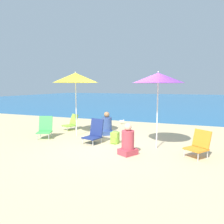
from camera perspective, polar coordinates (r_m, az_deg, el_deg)
name	(u,v)px	position (r m, az deg, el deg)	size (l,w,h in m)	color
ground_plane	(116,146)	(6.87, 1.17, -8.95)	(60.00, 60.00, 0.00)	#D1BA89
sea_water	(179,100)	(31.12, 17.01, 3.11)	(60.00, 40.00, 0.01)	#23669E
beach_umbrella_purple	(158,78)	(6.55, 11.96, 8.69)	(1.52, 1.52, 2.29)	white
beach_umbrella_yellow	(75,78)	(8.21, -9.52, 8.80)	(1.66, 1.66, 2.39)	white
beach_chair_navy	(94,132)	(7.24, -4.59, -5.27)	(0.62, 0.67, 0.79)	silver
beach_chair_green	(45,127)	(8.22, -17.08, -3.89)	(0.63, 0.64, 0.78)	silver
beach_chair_orange	(199,144)	(6.22, 21.73, -7.78)	(0.71, 0.72, 0.71)	silver
beach_chair_lime	(71,123)	(9.51, -10.58, -2.75)	(0.66, 0.72, 0.66)	silver
person_seated_near	(128,142)	(6.02, 4.15, -7.85)	(0.55, 0.58, 0.86)	#BF3F4C
person_seated_far	(107,125)	(8.44, -1.38, -3.54)	(0.63, 0.65, 0.88)	#334C8C
backpack_lime	(115,138)	(7.15, 0.76, -6.78)	(0.24, 0.25, 0.38)	#8ECC3D
water_bottle	(100,135)	(8.00, -3.07, -5.99)	(0.09, 0.09, 0.24)	#8CCCEA
seagull	(122,121)	(10.72, 2.57, -2.45)	(0.27, 0.11, 0.23)	gold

